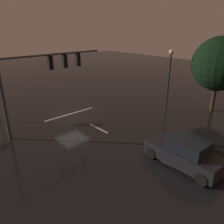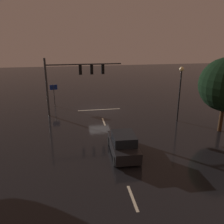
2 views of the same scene
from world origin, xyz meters
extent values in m
plane|color=black|center=(0.00, 0.00, 0.00)|extent=(80.00, 80.00, 0.00)
cylinder|color=#383A3D|center=(5.66, 1.14, 3.11)|extent=(0.22, 0.22, 6.22)
cylinder|color=#383A3D|center=(1.66, 1.14, 5.50)|extent=(7.99, 0.14, 0.14)
cube|color=black|center=(2.06, 1.14, 4.93)|extent=(0.32, 0.36, 1.00)
sphere|color=black|center=(2.06, 0.95, 5.25)|extent=(0.20, 0.20, 0.20)
sphere|color=yellow|center=(2.06, 0.95, 4.93)|extent=(0.20, 0.20, 0.20)
sphere|color=black|center=(2.06, 0.95, 4.61)|extent=(0.20, 0.20, 0.20)
cube|color=black|center=(0.86, 1.14, 4.93)|extent=(0.32, 0.36, 1.00)
sphere|color=black|center=(0.86, 0.95, 5.25)|extent=(0.20, 0.20, 0.20)
sphere|color=yellow|center=(0.86, 0.95, 4.93)|extent=(0.20, 0.20, 0.20)
sphere|color=black|center=(0.86, 0.95, 4.61)|extent=(0.20, 0.20, 0.20)
cube|color=black|center=(-0.33, 1.14, 4.93)|extent=(0.32, 0.36, 1.00)
sphere|color=black|center=(-0.33, 0.95, 5.25)|extent=(0.20, 0.20, 0.20)
sphere|color=yellow|center=(-0.33, 0.95, 4.93)|extent=(0.20, 0.20, 0.20)
sphere|color=black|center=(-0.33, 0.95, 4.61)|extent=(0.20, 0.20, 0.20)
cube|color=beige|center=(0.00, 4.00, 0.00)|extent=(0.16, 2.20, 0.01)
cube|color=beige|center=(0.00, 10.00, 0.00)|extent=(0.16, 2.20, 0.01)
cube|color=beige|center=(0.00, -0.06, 0.00)|extent=(5.00, 0.16, 0.01)
cube|color=black|center=(-0.54, 10.98, 0.62)|extent=(1.92, 4.35, 0.80)
cube|color=black|center=(-0.54, 11.18, 1.36)|extent=(1.66, 2.14, 0.68)
cylinder|color=black|center=(0.25, 9.35, 0.34)|extent=(0.24, 0.69, 0.68)
cylinder|color=black|center=(-1.43, 9.40, 0.34)|extent=(0.24, 0.69, 0.68)
cylinder|color=black|center=(0.34, 12.55, 0.34)|extent=(0.24, 0.69, 0.68)
cylinder|color=black|center=(-1.34, 12.60, 0.34)|extent=(0.24, 0.69, 0.68)
sphere|color=#F9EFC6|center=(0.05, 8.84, 0.67)|extent=(0.20, 0.20, 0.20)
sphere|color=#F9EFC6|center=(-1.25, 8.88, 0.67)|extent=(0.20, 0.20, 0.20)
cylinder|color=black|center=(-7.51, 5.03, 2.58)|extent=(0.14, 0.14, 5.15)
sphere|color=#F9D88C|center=(-7.51, 5.03, 5.33)|extent=(0.44, 0.44, 0.44)
cylinder|color=#382314|center=(-10.27, 8.16, 1.30)|extent=(0.36, 0.36, 2.59)
sphere|color=black|center=(-10.27, 8.16, 4.36)|extent=(4.72, 4.72, 4.72)
camera|label=1|loc=(9.62, 16.17, 7.40)|focal=35.28mm
camera|label=2|loc=(2.92, 26.51, 8.63)|focal=37.97mm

